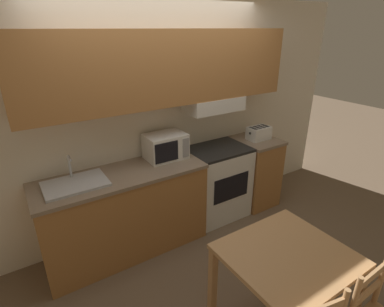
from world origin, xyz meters
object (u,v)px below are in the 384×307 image
Objects in this scene: microwave at (165,146)px; sink_basin at (75,183)px; stove_range at (217,182)px; toaster at (259,133)px; dining_table at (286,265)px.

sink_basin is (-0.98, -0.10, -0.12)m from microwave.
toaster reaches higher than stove_range.
microwave reaches higher than dining_table.
sink_basin is 1.91m from dining_table.
toaster is (1.28, -0.11, -0.05)m from microwave.
stove_range is 0.82m from toaster.
sink_basin is (-1.64, -0.01, 0.47)m from stove_range.
microwave is at bearing 5.87° from sink_basin.
microwave is at bearing 94.54° from dining_table.
toaster is 0.54× the size of sink_basin.
sink_basin reaches higher than stove_range.
sink_basin is 0.64× the size of dining_table.
microwave is 1.43× the size of toaster.
microwave is 0.49× the size of dining_table.
dining_table is at bearing -108.95° from stove_range.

